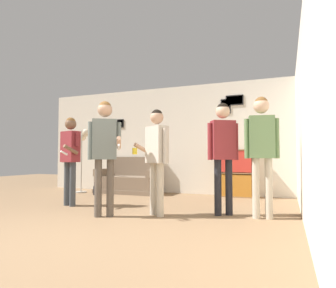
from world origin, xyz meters
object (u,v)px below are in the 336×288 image
Objects in this scene: floor_lamp at (82,143)px; person_spectator_far_right at (262,142)px; person_watcher_holding_cup at (157,150)px; drinking_cup at (230,147)px; person_player_foreground_center at (105,144)px; bottle_on_floor at (95,190)px; person_spectator_near_bookshelf at (223,145)px; couch at (129,181)px; bookshelf at (237,173)px; person_player_foreground_left at (70,151)px.

person_spectator_far_right reaches higher than floor_lamp.
person_watcher_holding_cup is 14.81× the size of drinking_cup.
person_player_foreground_center is 1.07× the size of person_watcher_holding_cup.
drinking_cup reaches higher than bottle_on_floor.
bottle_on_floor is (-3.35, 1.35, -0.97)m from person_spectator_near_bookshelf.
person_spectator_near_bookshelf is 0.59m from person_spectator_far_right.
person_spectator_far_right reaches higher than bottle_on_floor.
person_spectator_near_bookshelf is at bearing -82.71° from drinking_cup.
floor_lamp is 5.47× the size of bottle_on_floor.
couch is 5.33× the size of bottle_on_floor.
person_spectator_near_bookshelf is 2.28m from drinking_cup.
person_spectator_near_bookshelf reaches higher than drinking_cup.
person_spectator_far_right is at bearing -5.14° from person_spectator_near_bookshelf.
person_watcher_holding_cup is at bearing 27.38° from person_player_foreground_center.
bottle_on_floor is at bearing 128.33° from person_player_foreground_center.
person_player_foreground_center is at bearing -51.67° from bottle_on_floor.
floor_lamp is (-3.83, -0.63, 0.74)m from bookshelf.
bookshelf is at bearing 4.13° from couch.
person_player_foreground_center is at bearing -67.78° from couch.
person_watcher_holding_cup is at bearing -103.90° from drinking_cup.
couch is at bearing 126.98° from person_watcher_holding_cup.
bookshelf is 0.65× the size of person_watcher_holding_cup.
person_spectator_far_right is at bearing -31.86° from couch.
bottle_on_floor is at bearing 158.01° from person_spectator_near_bookshelf.
person_spectator_far_right is (3.42, 0.11, 0.11)m from person_player_foreground_left.
floor_lamp is 3.73m from drinking_cup.
couch is 3.18m from person_player_foreground_center.
couch is at bearing 53.62° from bottle_on_floor.
floor_lamp is at bearing 157.66° from person_spectator_near_bookshelf.
person_player_foreground_center is 2.90m from bottle_on_floor.
person_player_foreground_left is (1.13, -1.79, -0.26)m from floor_lamp.
bottle_on_floor is at bearing -126.38° from couch.
person_player_foreground_center is at bearing -28.11° from person_player_foreground_left.
couch is 1.56m from floor_lamp.
person_spectator_near_bookshelf is 15.79× the size of drinking_cup.
person_player_foreground_center is (-1.53, -3.05, 0.56)m from bookshelf.
bookshelf is 0.62m from drinking_cup.
person_player_foreground_left is 1.90m from person_watcher_holding_cup.
floor_lamp is 3.34m from person_player_foreground_center.
bottle_on_floor is at bearing 108.89° from person_player_foreground_left.
person_watcher_holding_cup is 0.91× the size of person_spectator_far_right.
bottle_on_floor is at bearing -24.23° from floor_lamp.
floor_lamp is 0.99× the size of person_watcher_holding_cup.
couch is 0.88× the size of person_spectator_far_right.
bottle_on_floor is (-3.22, -0.91, -0.42)m from bookshelf.
person_player_foreground_center is at bearing -161.89° from person_spectator_far_right.
person_player_foreground_left is 3.51m from drinking_cup.
couch is 2.34m from person_player_foreground_left.
floor_lamp is 0.92× the size of person_player_foreground_center.
person_player_foreground_left is at bearing -178.21° from person_spectator_far_right.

